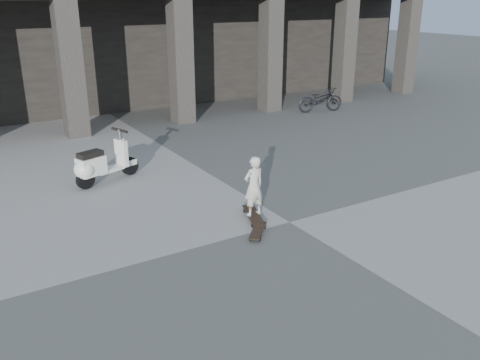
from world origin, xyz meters
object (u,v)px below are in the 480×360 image
scooter (97,165)px  bicycle (320,100)px  skateboard_spare (258,231)px  child (254,186)px  longboard (253,215)px

scooter → bicycle: 9.90m
skateboard_spare → child: bearing=18.0°
longboard → scooter: (-1.99, 3.44, 0.39)m
longboard → scooter: bearing=49.8°
scooter → child: bearing=-78.8°
scooter → longboard: bearing=-78.8°
longboard → bicycle: size_ratio=0.60×
scooter → bicycle: scooter is taller
longboard → bicycle: 10.01m
skateboard_spare → bicycle: bearing=-1.7°
child → scooter: size_ratio=0.72×
skateboard_spare → scooter: bearing=66.9°
longboard → skateboard_spare: longboard is taller
skateboard_spare → scooter: (-1.70, 4.03, 0.40)m
child → scooter: child is taller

